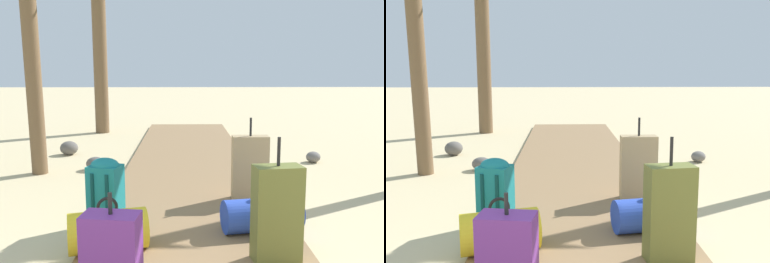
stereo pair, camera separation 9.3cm
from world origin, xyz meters
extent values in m
plane|color=#CCB789|center=(0.00, 3.88, 0.00)|extent=(60.00, 60.00, 0.00)
cube|color=olive|center=(0.00, 4.85, 0.04)|extent=(1.81, 9.71, 0.08)
cylinder|color=gold|center=(-0.67, 2.27, 0.24)|extent=(0.66, 0.46, 0.32)
torus|color=black|center=(-0.67, 2.27, 0.43)|extent=(0.16, 0.07, 0.16)
cube|color=tan|center=(0.63, 3.54, 0.43)|extent=(0.39, 0.17, 0.69)
cylinder|color=black|center=(0.63, 3.54, 0.87)|extent=(0.02, 0.02, 0.20)
cube|color=#197A7F|center=(-0.81, 2.91, 0.34)|extent=(0.34, 0.30, 0.52)
ellipsoid|color=#197A7F|center=(-0.81, 2.91, 0.60)|extent=(0.32, 0.29, 0.14)
cylinder|color=#0C3D3F|center=(-0.91, 2.82, 0.34)|extent=(0.04, 0.04, 0.42)
cylinder|color=#0C3D3F|center=(-0.77, 2.78, 0.34)|extent=(0.04, 0.04, 0.42)
cube|color=#6B2D84|center=(-0.51, 1.48, 0.37)|extent=(0.35, 0.23, 0.58)
cylinder|color=black|center=(-0.51, 1.48, 0.72)|extent=(0.02, 0.02, 0.13)
cylinder|color=#2847B7|center=(0.59, 2.63, 0.23)|extent=(0.72, 0.40, 0.29)
torus|color=black|center=(0.59, 2.63, 0.40)|extent=(0.17, 0.05, 0.16)
cube|color=olive|center=(0.59, 2.08, 0.44)|extent=(0.37, 0.23, 0.71)
cylinder|color=black|center=(0.59, 2.08, 0.90)|extent=(0.02, 0.02, 0.21)
cylinder|color=brown|center=(-1.99, 8.85, 2.04)|extent=(0.31, 0.36, 4.08)
cylinder|color=brown|center=(-2.14, 4.93, 1.68)|extent=(0.22, 0.38, 3.36)
ellipsoid|color=slate|center=(1.99, 5.64, 0.09)|extent=(0.32, 0.33, 0.17)
ellipsoid|color=#5B5651|center=(-2.08, 6.31, 0.12)|extent=(0.36, 0.36, 0.24)
ellipsoid|color=#5B5651|center=(-1.38, 5.19, 0.10)|extent=(0.39, 0.37, 0.20)
camera|label=1|loc=(-0.09, -0.78, 1.47)|focal=38.65mm
camera|label=2|loc=(-0.18, -0.78, 1.47)|focal=38.65mm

